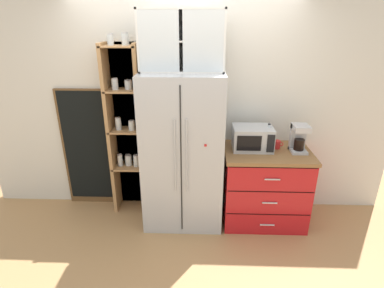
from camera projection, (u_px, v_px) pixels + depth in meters
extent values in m
plane|color=tan|center=(184.00, 217.00, 3.75)|extent=(10.66, 10.66, 0.00)
cube|color=silver|center=(185.00, 108.00, 3.64)|extent=(4.96, 0.10, 2.55)
cube|color=#B7BABF|center=(183.00, 151.00, 3.44)|extent=(0.88, 0.66, 1.76)
cube|color=black|center=(181.00, 164.00, 3.13)|extent=(0.01, 0.01, 1.62)
cylinder|color=#B7BABF|center=(175.00, 157.00, 3.09)|extent=(0.02, 0.02, 0.79)
cylinder|color=#B7BABF|center=(187.00, 157.00, 3.08)|extent=(0.02, 0.02, 0.79)
cube|color=red|center=(206.00, 145.00, 3.04)|extent=(0.02, 0.01, 0.02)
cube|color=brown|center=(129.00, 129.00, 3.73)|extent=(0.44, 0.04, 2.03)
cube|color=tan|center=(111.00, 133.00, 3.60)|extent=(0.04, 0.26, 2.03)
cube|color=tan|center=(142.00, 133.00, 3.59)|extent=(0.04, 0.26, 2.03)
cube|color=tan|center=(129.00, 166.00, 3.76)|extent=(0.38, 0.26, 0.02)
cylinder|color=silver|center=(120.00, 160.00, 3.73)|extent=(0.06, 0.06, 0.14)
cylinder|color=brown|center=(120.00, 162.00, 3.74)|extent=(0.05, 0.05, 0.09)
cylinder|color=#B2B2B7|center=(120.00, 155.00, 3.70)|extent=(0.06, 0.06, 0.01)
cylinder|color=silver|center=(129.00, 160.00, 3.74)|extent=(0.08, 0.08, 0.12)
cylinder|color=#B77A38|center=(129.00, 162.00, 3.75)|extent=(0.07, 0.07, 0.08)
cylinder|color=#B2B2B7|center=(128.00, 155.00, 3.72)|extent=(0.08, 0.08, 0.01)
cylinder|color=silver|center=(136.00, 161.00, 3.72)|extent=(0.07, 0.07, 0.14)
cylinder|color=#382316|center=(136.00, 162.00, 3.73)|extent=(0.06, 0.06, 0.09)
cylinder|color=#B2B2B7|center=(136.00, 155.00, 3.69)|extent=(0.07, 0.07, 0.01)
cube|color=tan|center=(126.00, 130.00, 3.58)|extent=(0.38, 0.26, 0.02)
cylinder|color=silver|center=(118.00, 124.00, 3.54)|extent=(0.07, 0.07, 0.14)
cylinder|color=#2D2D2D|center=(119.00, 126.00, 3.55)|extent=(0.06, 0.06, 0.09)
cylinder|color=#B2B2B7|center=(118.00, 118.00, 3.52)|extent=(0.06, 0.06, 0.01)
cylinder|color=silver|center=(132.00, 126.00, 3.54)|extent=(0.07, 0.07, 0.10)
cylinder|color=white|center=(132.00, 127.00, 3.54)|extent=(0.06, 0.06, 0.07)
cylinder|color=#B2B2B7|center=(131.00, 121.00, 3.51)|extent=(0.07, 0.07, 0.01)
cube|color=tan|center=(123.00, 90.00, 3.40)|extent=(0.38, 0.26, 0.02)
cylinder|color=silver|center=(115.00, 84.00, 3.37)|extent=(0.07, 0.07, 0.12)
cylinder|color=#CCB78C|center=(115.00, 86.00, 3.38)|extent=(0.06, 0.06, 0.08)
cylinder|color=#B2B2B7|center=(114.00, 78.00, 3.35)|extent=(0.07, 0.07, 0.01)
cylinder|color=silver|center=(128.00, 85.00, 3.39)|extent=(0.08, 0.08, 0.09)
cylinder|color=white|center=(128.00, 86.00, 3.40)|extent=(0.07, 0.07, 0.06)
cylinder|color=#B2B2B7|center=(128.00, 80.00, 3.37)|extent=(0.08, 0.08, 0.01)
cube|color=tan|center=(119.00, 46.00, 3.22)|extent=(0.38, 0.26, 0.02)
cylinder|color=silver|center=(110.00, 40.00, 3.19)|extent=(0.07, 0.07, 0.11)
cylinder|color=beige|center=(111.00, 42.00, 3.20)|extent=(0.06, 0.06, 0.07)
cylinder|color=#B2B2B7|center=(110.00, 34.00, 3.17)|extent=(0.06, 0.06, 0.01)
cylinder|color=silver|center=(125.00, 39.00, 3.20)|extent=(0.08, 0.08, 0.12)
cylinder|color=#E0C67F|center=(125.00, 41.00, 3.20)|extent=(0.06, 0.06, 0.08)
cylinder|color=#B2B2B7|center=(125.00, 33.00, 3.17)|extent=(0.07, 0.07, 0.01)
cube|color=red|center=(264.00, 187.00, 3.59)|extent=(0.93, 0.64, 0.86)
cube|color=olive|center=(268.00, 152.00, 3.42)|extent=(0.96, 0.67, 0.04)
cube|color=black|center=(268.00, 215.00, 3.34)|extent=(0.91, 0.00, 0.01)
cube|color=silver|center=(267.00, 225.00, 3.39)|extent=(0.16, 0.01, 0.01)
cube|color=black|center=(271.00, 192.00, 3.24)|extent=(0.91, 0.00, 0.01)
cube|color=silver|center=(270.00, 203.00, 3.28)|extent=(0.16, 0.01, 0.01)
cube|color=black|center=(273.00, 168.00, 3.13)|extent=(0.91, 0.00, 0.01)
cube|color=silver|center=(272.00, 179.00, 3.17)|extent=(0.16, 0.01, 0.01)
cube|color=#B7BABF|center=(252.00, 138.00, 3.41)|extent=(0.44, 0.32, 0.26)
cube|color=black|center=(249.00, 143.00, 3.26)|extent=(0.26, 0.01, 0.17)
cube|color=black|center=(271.00, 144.00, 3.26)|extent=(0.08, 0.01, 0.20)
cube|color=#B7B7BC|center=(298.00, 150.00, 3.38)|extent=(0.17, 0.20, 0.03)
cube|color=#B7B7BC|center=(298.00, 137.00, 3.39)|extent=(0.17, 0.06, 0.30)
cube|color=#B7B7BC|center=(301.00, 128.00, 3.28)|extent=(0.17, 0.20, 0.06)
cylinder|color=black|center=(299.00, 145.00, 3.34)|extent=(0.11, 0.11, 0.12)
cylinder|color=red|center=(277.00, 144.00, 3.46)|extent=(0.08, 0.08, 0.09)
torus|color=red|center=(281.00, 144.00, 3.45)|extent=(0.05, 0.01, 0.05)
cylinder|color=navy|center=(267.00, 140.00, 3.43)|extent=(0.06, 0.06, 0.21)
cone|color=navy|center=(268.00, 130.00, 3.39)|extent=(0.06, 0.06, 0.04)
cylinder|color=navy|center=(269.00, 128.00, 3.38)|extent=(0.02, 0.02, 0.07)
cylinder|color=black|center=(269.00, 124.00, 3.36)|extent=(0.02, 0.02, 0.01)
cylinder|color=silver|center=(268.00, 140.00, 3.41)|extent=(0.07, 0.07, 0.22)
cone|color=silver|center=(269.00, 130.00, 3.37)|extent=(0.07, 0.07, 0.04)
cylinder|color=silver|center=(269.00, 128.00, 3.36)|extent=(0.03, 0.03, 0.07)
cylinder|color=black|center=(269.00, 124.00, 3.34)|extent=(0.03, 0.03, 0.01)
cube|color=silver|center=(183.00, 40.00, 3.15)|extent=(0.85, 0.02, 0.60)
cube|color=silver|center=(182.00, 9.00, 2.90)|extent=(0.85, 0.32, 0.02)
cube|color=silver|center=(182.00, 70.00, 3.12)|extent=(0.85, 0.32, 0.02)
cube|color=silver|center=(140.00, 41.00, 3.03)|extent=(0.02, 0.32, 0.60)
cube|color=silver|center=(224.00, 41.00, 3.00)|extent=(0.02, 0.32, 0.60)
cube|color=silver|center=(182.00, 41.00, 3.01)|extent=(0.82, 0.30, 0.02)
cube|color=silver|center=(159.00, 42.00, 2.88)|extent=(0.39, 0.01, 0.56)
cube|color=silver|center=(203.00, 42.00, 2.86)|extent=(0.39, 0.01, 0.56)
cylinder|color=silver|center=(153.00, 69.00, 3.13)|extent=(0.05, 0.05, 0.00)
cylinder|color=silver|center=(153.00, 66.00, 3.11)|extent=(0.01, 0.01, 0.07)
cone|color=silver|center=(153.00, 60.00, 3.09)|extent=(0.06, 0.06, 0.05)
cylinder|color=silver|center=(211.00, 69.00, 3.11)|extent=(0.05, 0.05, 0.00)
cylinder|color=silver|center=(211.00, 66.00, 3.09)|extent=(0.01, 0.01, 0.07)
cone|color=silver|center=(212.00, 60.00, 3.07)|extent=(0.06, 0.06, 0.05)
cylinder|color=white|center=(156.00, 36.00, 3.01)|extent=(0.06, 0.06, 0.07)
cylinder|color=white|center=(173.00, 36.00, 3.00)|extent=(0.06, 0.06, 0.07)
cylinder|color=white|center=(191.00, 36.00, 2.99)|extent=(0.06, 0.06, 0.07)
cylinder|color=white|center=(208.00, 36.00, 2.99)|extent=(0.06, 0.06, 0.07)
cube|color=brown|center=(87.00, 149.00, 3.81)|extent=(0.60, 0.04, 1.51)
cube|color=black|center=(86.00, 147.00, 3.78)|extent=(0.54, 0.01, 1.41)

